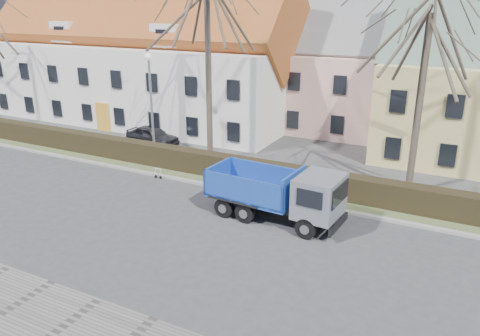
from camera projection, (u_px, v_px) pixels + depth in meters
The scene contains 12 objects.
ground at pixel (155, 218), 21.67m from camera, with size 120.00×120.00×0.00m, color #39393B.
curb_far at pixel (206, 184), 25.51m from camera, with size 80.00×0.30×0.12m, color gray.
grass_strip at pixel (220, 175), 26.86m from camera, with size 80.00×3.00×0.10m, color #4B5831.
hedge at pixel (218, 167), 26.49m from camera, with size 60.00×0.90×1.30m, color black.
building_white at pixel (141, 62), 39.08m from camera, with size 26.80×10.80×9.50m, color white, non-canonical shape.
building_pink at pixel (354, 78), 35.42m from camera, with size 10.80×8.80×8.00m, color #DEA99D, non-canonical shape.
tree_1 at pixel (208, 58), 27.55m from camera, with size 9.20×9.20×12.65m, color #42392E, non-canonical shape.
tree_2 at pixel (421, 88), 22.70m from camera, with size 8.00×8.00×11.00m, color #42392E, non-canonical shape.
dump_truck at pixel (270, 192), 21.25m from camera, with size 6.51×2.42×2.60m, color navy, non-canonical shape.
streetlight at pixel (152, 107), 28.66m from camera, with size 0.52×0.52×6.71m, color gray, non-canonical shape.
cart_frame at pixel (155, 172), 26.52m from camera, with size 0.76×0.44×0.70m, color silver, non-canonical shape.
parked_car_a at pixel (153, 136), 32.53m from camera, with size 1.60×3.97×1.35m, color black.
Camera 1 is at (12.43, -15.72, 9.43)m, focal length 35.00 mm.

